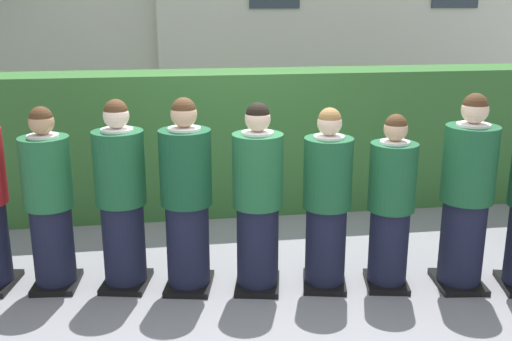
# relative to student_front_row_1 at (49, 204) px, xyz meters

# --- Properties ---
(ground_plane) EXTENTS (60.00, 60.00, 0.00)m
(ground_plane) POSITION_rel_student_front_row_1_xyz_m (1.73, -0.27, -0.76)
(ground_plane) COLOR slate
(student_front_row_1) EXTENTS (0.41, 0.48, 1.59)m
(student_front_row_1) POSITION_rel_student_front_row_1_xyz_m (0.00, 0.00, 0.00)
(student_front_row_1) COLOR black
(student_front_row_1) RESTS_ON ground
(student_front_row_2) EXTENTS (0.47, 0.56, 1.64)m
(student_front_row_2) POSITION_rel_student_front_row_1_xyz_m (0.60, -0.07, 0.03)
(student_front_row_2) COLOR black
(student_front_row_2) RESTS_ON ground
(student_front_row_3) EXTENTS (0.47, 0.54, 1.66)m
(student_front_row_3) POSITION_rel_student_front_row_1_xyz_m (1.15, -0.19, 0.04)
(student_front_row_3) COLOR black
(student_front_row_3) RESTS_ON ground
(student_front_row_4) EXTENTS (0.46, 0.55, 1.62)m
(student_front_row_4) POSITION_rel_student_front_row_1_xyz_m (1.74, -0.29, 0.02)
(student_front_row_4) COLOR black
(student_front_row_4) RESTS_ON ground
(student_front_row_5) EXTENTS (0.45, 0.54, 1.57)m
(student_front_row_5) POSITION_rel_student_front_row_1_xyz_m (2.32, -0.34, -0.01)
(student_front_row_5) COLOR black
(student_front_row_5) RESTS_ON ground
(student_front_row_6) EXTENTS (0.43, 0.49, 1.52)m
(student_front_row_6) POSITION_rel_student_front_row_1_xyz_m (2.86, -0.42, -0.03)
(student_front_row_6) COLOR black
(student_front_row_6) RESTS_ON ground
(student_front_row_7) EXTENTS (0.44, 0.55, 1.69)m
(student_front_row_7) POSITION_rel_student_front_row_1_xyz_m (3.49, -0.51, 0.05)
(student_front_row_7) COLOR black
(student_front_row_7) RESTS_ON ground
(hedge) EXTENTS (12.74, 0.70, 1.63)m
(hedge) POSITION_rel_student_front_row_1_xyz_m (1.73, 1.80, 0.06)
(hedge) COLOR #33662D
(hedge) RESTS_ON ground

